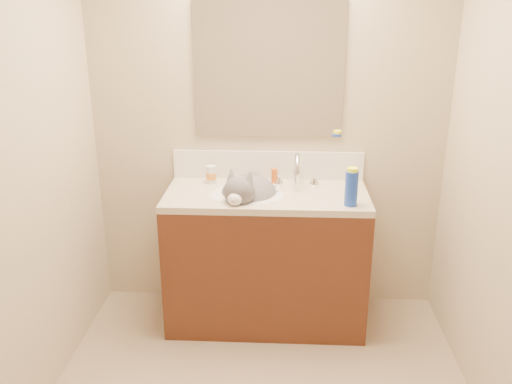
# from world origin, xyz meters

# --- Properties ---
(room_shell) EXTENTS (2.24, 2.54, 2.52)m
(room_shell) POSITION_xyz_m (0.00, 0.00, 1.49)
(room_shell) COLOR tan
(room_shell) RESTS_ON ground
(vanity_cabinet) EXTENTS (1.20, 0.55, 0.82)m
(vanity_cabinet) POSITION_xyz_m (0.00, 0.97, 0.41)
(vanity_cabinet) COLOR #4A2313
(vanity_cabinet) RESTS_ON ground
(counter_slab) EXTENTS (1.20, 0.55, 0.04)m
(counter_slab) POSITION_xyz_m (0.00, 0.97, 0.84)
(counter_slab) COLOR beige
(counter_slab) RESTS_ON vanity_cabinet
(basin) EXTENTS (0.45, 0.36, 0.14)m
(basin) POSITION_xyz_m (-0.12, 0.94, 0.79)
(basin) COLOR silver
(basin) RESTS_ON vanity_cabinet
(faucet) EXTENTS (0.28, 0.20, 0.21)m
(faucet) POSITION_xyz_m (0.18, 1.11, 0.95)
(faucet) COLOR silver
(faucet) RESTS_ON counter_slab
(cat) EXTENTS (0.43, 0.51, 0.35)m
(cat) POSITION_xyz_m (-0.11, 0.96, 0.85)
(cat) COLOR #535053
(cat) RESTS_ON basin
(backsplash) EXTENTS (1.20, 0.02, 0.18)m
(backsplash) POSITION_xyz_m (0.00, 1.24, 0.95)
(backsplash) COLOR silver
(backsplash) RESTS_ON counter_slab
(mirror) EXTENTS (0.90, 0.02, 0.80)m
(mirror) POSITION_xyz_m (0.00, 1.24, 1.54)
(mirror) COLOR white
(mirror) RESTS_ON room_shell
(pill_bottle) EXTENTS (0.08, 0.08, 0.11)m
(pill_bottle) POSITION_xyz_m (-0.35, 1.14, 0.91)
(pill_bottle) COLOR silver
(pill_bottle) RESTS_ON counter_slab
(pill_label) EXTENTS (0.08, 0.08, 0.04)m
(pill_label) POSITION_xyz_m (-0.35, 1.14, 0.91)
(pill_label) COLOR orange
(pill_label) RESTS_ON pill_bottle
(silver_jar) EXTENTS (0.06, 0.06, 0.05)m
(silver_jar) POSITION_xyz_m (-0.07, 1.19, 0.89)
(silver_jar) COLOR #B7B7BC
(silver_jar) RESTS_ON counter_slab
(amber_bottle) EXTENTS (0.05, 0.05, 0.09)m
(amber_bottle) POSITION_xyz_m (0.04, 1.16, 0.91)
(amber_bottle) COLOR #CB5717
(amber_bottle) RESTS_ON counter_slab
(toothbrush) EXTENTS (0.06, 0.14, 0.01)m
(toothbrush) POSITION_xyz_m (0.05, 1.05, 0.87)
(toothbrush) COLOR silver
(toothbrush) RESTS_ON counter_slab
(toothbrush_head) EXTENTS (0.03, 0.04, 0.02)m
(toothbrush_head) POSITION_xyz_m (0.05, 1.05, 0.87)
(toothbrush_head) COLOR #6096CD
(toothbrush_head) RESTS_ON counter_slab
(spray_can) EXTENTS (0.09, 0.09, 0.20)m
(spray_can) POSITION_xyz_m (0.47, 0.79, 0.96)
(spray_can) COLOR #193CB1
(spray_can) RESTS_ON counter_slab
(spray_cap) EXTENTS (0.08, 0.08, 0.04)m
(spray_cap) POSITION_xyz_m (0.47, 0.79, 1.06)
(spray_cap) COLOR #EEF71A
(spray_cap) RESTS_ON spray_can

